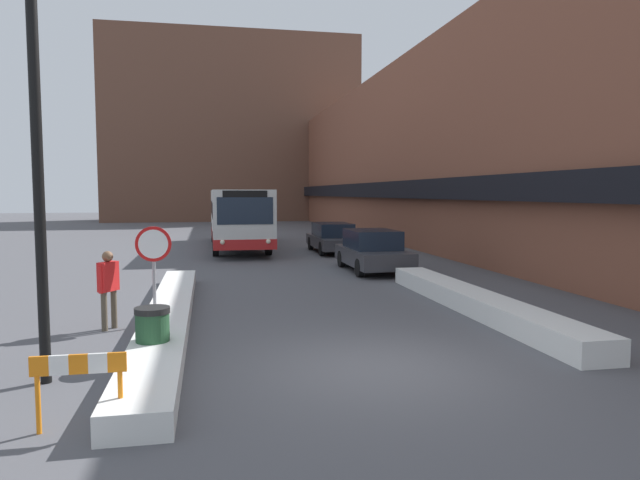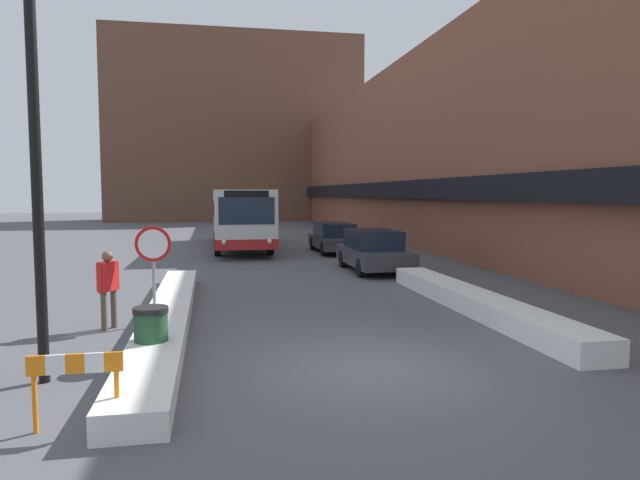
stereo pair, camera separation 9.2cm
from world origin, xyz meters
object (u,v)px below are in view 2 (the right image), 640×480
Objects in this scene: parked_car_front at (374,251)px; parked_car_middle at (335,238)px; street_lamp at (55,121)px; stop_sign at (153,254)px; trash_bin at (151,335)px; construction_barricade at (76,376)px; pedestrian at (108,282)px; city_bus at (240,216)px.

parked_car_middle is (0.00, 6.76, -0.03)m from parked_car_front.
parked_car_middle is at bearing 65.53° from street_lamp.
trash_bin is at bearing -85.67° from stop_sign.
trash_bin is 2.77m from construction_barricade.
parked_car_front is 10.30m from stop_sign.
stop_sign is at bearing -133.66° from parked_car_front.
parked_car_middle is 2.79× the size of pedestrian.
parked_car_middle is 0.73× the size of street_lamp.
parked_car_front is 12.36m from trash_bin.
city_bus is at bearing 82.35° from construction_barricade.
trash_bin is at bearing -111.98° from parked_car_middle.
city_bus is at bearing 83.02° from trash_bin.
pedestrian reaches higher than construction_barricade.
parked_car_middle is at bearing 63.45° from stop_sign.
city_bus is 21.39m from street_lamp.
trash_bin is (-6.87, -10.27, -0.27)m from parked_car_front.
pedestrian is (0.09, 3.36, -2.93)m from street_lamp.
parked_car_front is 3.95× the size of construction_barricade.
stop_sign is 3.05m from trash_bin.
city_bus reaches higher than parked_car_middle.
stop_sign is (-7.09, -7.43, 0.80)m from parked_car_front.
trash_bin is at bearing -123.79° from parked_car_front.
street_lamp is (-3.69, -20.94, 2.25)m from city_bus.
parked_car_front is 14.02m from street_lamp.
stop_sign reaches higher than pedestrian.
parked_car_front is at bearing 46.34° from stop_sign.
trash_bin is at bearing 31.31° from street_lamp.
pedestrian is at bearing -119.03° from parked_car_middle.
city_bus is 17.57m from stop_sign.
stop_sign is 0.34× the size of street_lamp.
street_lamp reaches higher than parked_car_front.
construction_barricade is at bearing -110.76° from parked_car_middle.
parked_car_middle is at bearing 90.00° from parked_car_front.
stop_sign is 1.96× the size of construction_barricade.
street_lamp reaches higher than city_bus.
city_bus is at bearing 81.20° from stop_sign.
stop_sign is (-7.09, -14.19, 0.84)m from parked_car_middle.
stop_sign reaches higher than parked_car_front.
city_bus is 7.48× the size of pedestrian.
parked_car_middle is at bearing 3.22° from pedestrian.
construction_barricade is at bearing -72.75° from street_lamp.
stop_sign is at bearing 94.33° from trash_bin.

